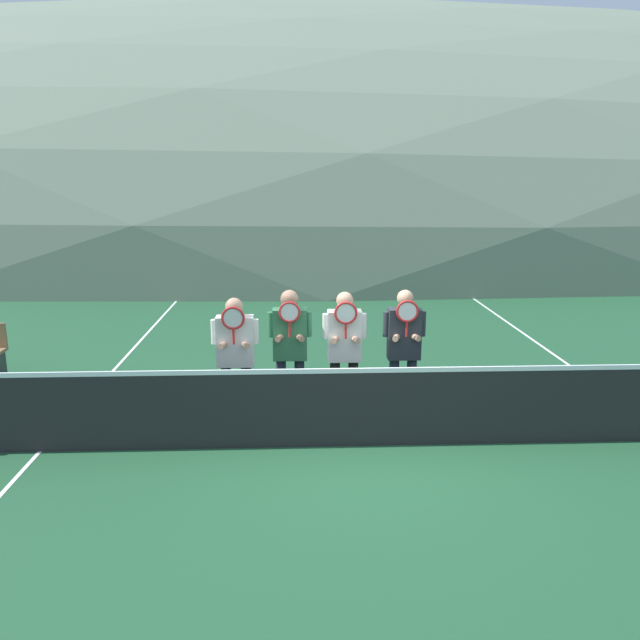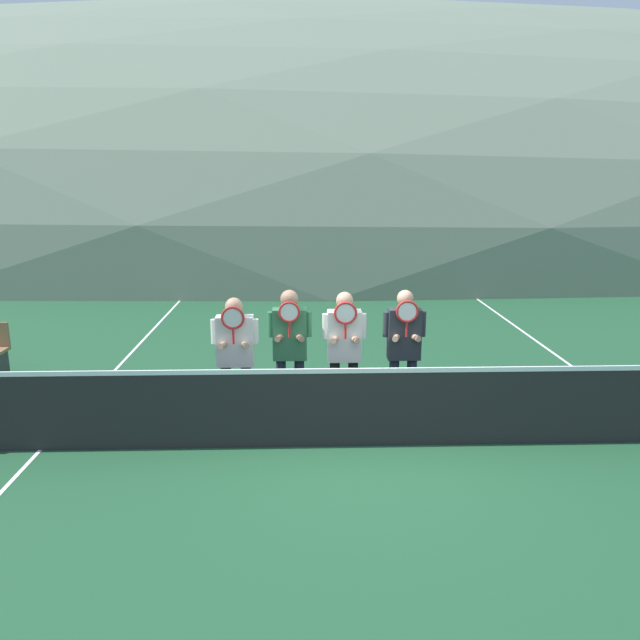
{
  "view_description": "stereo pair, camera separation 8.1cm",
  "coord_description": "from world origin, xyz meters",
  "views": [
    {
      "loc": [
        -0.84,
        -6.92,
        3.2
      ],
      "look_at": [
        -0.5,
        0.98,
        1.33
      ],
      "focal_mm": 35.0,
      "sensor_mm": 36.0,
      "label": 1
    },
    {
      "loc": [
        -0.76,
        -6.92,
        3.2
      ],
      "look_at": [
        -0.5,
        0.98,
        1.33
      ],
      "focal_mm": 35.0,
      "sensor_mm": 36.0,
      "label": 2
    }
  ],
  "objects": [
    {
      "name": "player_center_left",
      "position": [
        -0.9,
        0.85,
        1.05
      ],
      "size": [
        0.57,
        0.34,
        1.75
      ],
      "color": "#232838",
      "rests_on": "ground_plane"
    },
    {
      "name": "hill_distant",
      "position": [
        0.0,
        48.42,
        0.0
      ],
      "size": [
        143.22,
        79.57,
        27.85
      ],
      "color": "slate",
      "rests_on": "ground_plane"
    },
    {
      "name": "car_center",
      "position": [
        3.37,
        12.84,
        0.94
      ],
      "size": [
        4.15,
        2.08,
        1.85
      ],
      "color": "slate",
      "rests_on": "ground_plane"
    },
    {
      "name": "player_leftmost",
      "position": [
        -1.59,
        0.71,
        1.01
      ],
      "size": [
        0.6,
        0.34,
        1.68
      ],
      "color": "#232838",
      "rests_on": "ground_plane"
    },
    {
      "name": "player_center_right",
      "position": [
        -0.2,
        0.79,
        1.03
      ],
      "size": [
        0.57,
        0.34,
        1.73
      ],
      "color": "black",
      "rests_on": "ground_plane"
    },
    {
      "name": "player_rightmost",
      "position": [
        0.58,
        0.83,
        1.03
      ],
      "size": [
        0.56,
        0.34,
        1.75
      ],
      "color": "#232838",
      "rests_on": "ground_plane"
    },
    {
      "name": "ground_plane",
      "position": [
        0.0,
        0.0,
        0.0
      ],
      "size": [
        120.0,
        120.0,
        0.0
      ],
      "primitive_type": "plane",
      "color": "#1E4C2D"
    },
    {
      "name": "car_far_left",
      "position": [
        -6.24,
        13.37,
        0.93
      ],
      "size": [
        4.17,
        1.92,
        1.85
      ],
      "color": "black",
      "rests_on": "ground_plane"
    },
    {
      "name": "fence_back",
      "position": [
        -0.0,
        10.89,
        1.44
      ],
      "size": [
        19.53,
        0.06,
        2.89
      ],
      "color": "gray",
      "rests_on": "ground_plane"
    },
    {
      "name": "court_line_right_sideline",
      "position": [
        3.85,
        3.0,
        0.0
      ],
      "size": [
        0.05,
        16.0,
        0.01
      ],
      "primitive_type": "cube",
      "color": "white",
      "rests_on": "ground_plane"
    },
    {
      "name": "court_line_left_sideline",
      "position": [
        -3.85,
        3.0,
        0.0
      ],
      "size": [
        0.05,
        16.0,
        0.01
      ],
      "primitive_type": "cube",
      "color": "white",
      "rests_on": "ground_plane"
    },
    {
      "name": "clubhouse_building",
      "position": [
        -1.98,
        17.31,
        1.78
      ],
      "size": [
        20.54,
        5.5,
        3.52
      ],
      "color": "#9EA3A8",
      "rests_on": "ground_plane"
    },
    {
      "name": "tennis_net",
      "position": [
        0.0,
        0.0,
        0.5
      ],
      "size": [
        10.35,
        0.09,
        1.08
      ],
      "color": "gray",
      "rests_on": "ground_plane"
    },
    {
      "name": "car_left_of_center",
      "position": [
        -1.43,
        13.37,
        0.9
      ],
      "size": [
        4.29,
        2.04,
        1.76
      ],
      "color": "black",
      "rests_on": "ground_plane"
    }
  ]
}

